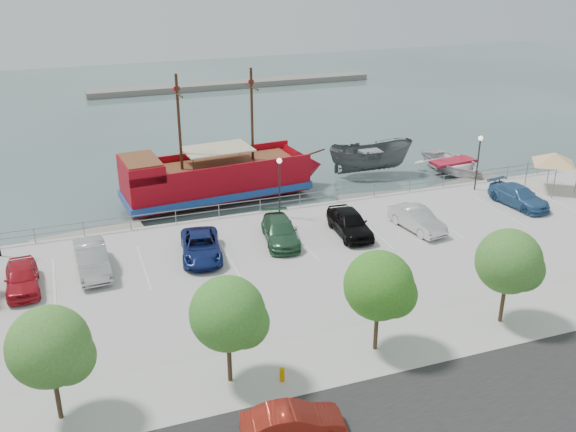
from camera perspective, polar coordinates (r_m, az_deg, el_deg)
name	(u,v)px	position (r m, az deg, el deg)	size (l,w,h in m)	color
ground	(314,271)	(39.59, 2.35, -4.87)	(160.00, 160.00, 0.00)	#394F4D
street	(467,427)	(27.42, 15.66, -17.63)	(100.00, 8.00, 0.04)	black
sidewalk	(394,345)	(31.36, 9.38, -11.21)	(100.00, 4.00, 0.05)	#B2B0AA
seawall_railing	(274,203)	(45.59, -1.29, 1.14)	(50.00, 0.06, 1.00)	gray
far_shore	(234,84)	(92.22, -4.86, 11.58)	(40.00, 3.00, 0.80)	slate
pirate_ship	(231,177)	(50.41, -5.10, 3.50)	(16.81, 5.94, 10.50)	#A20614
patrol_boat	(370,160)	(55.76, 7.34, 4.96)	(2.75, 7.32, 2.83)	#505557
speedboat	(452,166)	(57.87, 14.41, 4.34)	(4.84, 6.77, 1.40)	silver
dock_west	(89,238)	(45.39, -17.27, -1.86)	(7.44, 2.13, 0.43)	gray
dock_mid	(379,198)	(50.70, 8.10, 1.58)	(6.57, 1.88, 0.38)	slate
dock_east	(465,186)	(54.67, 15.48, 2.60)	(7.63, 2.18, 0.44)	slate
canopy_tent	(555,153)	(52.68, 22.68, 5.22)	(4.81, 4.81, 3.46)	slate
street_sedan	(293,423)	(25.70, 0.46, -17.89)	(1.40, 4.01, 1.32)	maroon
fire_hydrant	(282,374)	(28.51, -0.53, -13.86)	(0.25, 0.25, 0.71)	#CF8700
lamp_post_mid	(279,177)	(43.59, -0.77, 3.48)	(0.36, 0.36, 4.28)	black
lamp_post_right	(479,153)	(50.84, 16.60, 5.38)	(0.36, 0.36, 4.28)	black
tree_b	(53,349)	(26.44, -20.13, -11.05)	(3.30, 3.20, 5.00)	#473321
tree_c	(231,316)	(26.98, -5.05, -8.83)	(3.30, 3.20, 5.00)	#473321
tree_d	(382,288)	(29.23, 8.39, -6.32)	(3.30, 3.20, 5.00)	#473321
tree_e	(512,263)	(32.85, 19.28, -4.00)	(3.30, 3.20, 5.00)	#473321
parked_car_a	(22,277)	(38.04, -22.59, -5.06)	(1.74, 4.32, 1.47)	#B51622
parked_car_b	(92,259)	(38.61, -17.04, -3.69)	(1.72, 4.93, 1.62)	#A7A7A7
parked_car_c	(201,246)	(39.05, -7.74, -2.70)	(2.32, 5.03, 1.40)	navy
parked_car_d	(280,231)	(40.67, -0.70, -1.37)	(2.00, 4.91, 1.42)	#2C5939
parked_car_e	(350,223)	(41.88, 5.51, -0.58)	(1.94, 4.81, 1.64)	black
parked_car_f	(417,219)	(43.23, 11.42, -0.29)	(1.57, 4.50, 1.48)	silver
parked_car_h	(519,196)	(49.28, 19.83, 1.67)	(2.00, 4.92, 1.43)	#305B8C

